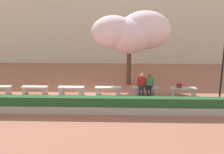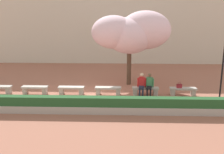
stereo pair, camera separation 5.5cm
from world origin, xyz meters
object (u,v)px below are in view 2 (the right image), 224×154
object	(u,v)px
stone_bench_east_end	(145,90)
person_seated_left	(142,83)
stone_bench_near_east	(108,90)
handbag	(179,86)
stone_bench_near_west	(35,89)
stone_bench_far_east	(183,90)
stone_bench_center	(71,89)
cherry_tree_main	(131,33)
lamp_post_with_banner	(224,53)
person_seated_right	(149,83)

from	to	relation	value
stone_bench_east_end	person_seated_left	bearing A→B (deg)	-167.02
stone_bench_near_east	handbag	xyz separation A→B (m)	(4.09, -0.01, 0.29)
stone_bench_near_west	person_seated_left	size ratio (longest dim) A/B	1.17
stone_bench_east_end	stone_bench_far_east	world-z (taller)	same
stone_bench_center	cherry_tree_main	distance (m)	5.23
person_seated_left	handbag	size ratio (longest dim) A/B	3.81
stone_bench_near_west	cherry_tree_main	world-z (taller)	cherry_tree_main
cherry_tree_main	stone_bench_center	bearing A→B (deg)	-147.35
stone_bench_near_west	stone_bench_east_end	size ratio (longest dim) A/B	1.00
stone_bench_near_west	stone_bench_east_end	distance (m)	6.47
stone_bench_far_east	handbag	world-z (taller)	handbag
stone_bench_center	lamp_post_with_banner	xyz separation A→B (m)	(8.32, -0.72, 2.27)
handbag	stone_bench_near_east	bearing A→B (deg)	179.80
person_seated_left	cherry_tree_main	world-z (taller)	cherry_tree_main
stone_bench_near_west	stone_bench_far_east	world-z (taller)	same
cherry_tree_main	lamp_post_with_banner	world-z (taller)	cherry_tree_main
stone_bench_near_east	lamp_post_with_banner	distance (m)	6.61
person_seated_left	stone_bench_center	bearing A→B (deg)	179.26
stone_bench_near_west	stone_bench_east_end	world-z (taller)	same
stone_bench_near_west	stone_bench_near_east	bearing A→B (deg)	0.00
stone_bench_center	stone_bench_east_end	distance (m)	4.31
stone_bench_far_east	lamp_post_with_banner	size ratio (longest dim) A/B	0.35
stone_bench_center	person_seated_left	bearing A→B (deg)	-0.74
person_seated_right	cherry_tree_main	xyz separation A→B (m)	(-0.99, 2.32, 2.71)
stone_bench_far_east	person_seated_left	size ratio (longest dim) A/B	1.17
stone_bench_far_east	lamp_post_with_banner	xyz separation A→B (m)	(1.85, -0.72, 2.27)
lamp_post_with_banner	stone_bench_far_east	bearing A→B (deg)	158.74
stone_bench_center	stone_bench_far_east	world-z (taller)	same
stone_bench_far_east	handbag	distance (m)	0.36
cherry_tree_main	lamp_post_with_banner	xyz separation A→B (m)	(4.78, -2.98, -0.84)
stone_bench_near_west	lamp_post_with_banner	bearing A→B (deg)	-3.93
person_seated_right	cherry_tree_main	distance (m)	3.70
person_seated_left	person_seated_right	distance (m)	0.44
stone_bench_center	handbag	bearing A→B (deg)	-0.13
person_seated_left	stone_bench_east_end	bearing A→B (deg)	12.98
stone_bench_east_end	person_seated_right	size ratio (longest dim) A/B	1.17
stone_bench_near_east	handbag	bearing A→B (deg)	-0.20
stone_bench_center	stone_bench_near_east	world-z (taller)	same
stone_bench_near_west	cherry_tree_main	bearing A→B (deg)	21.70
person_seated_right	lamp_post_with_banner	distance (m)	4.28
stone_bench_east_end	person_seated_right	world-z (taller)	person_seated_right
stone_bench_near_west	person_seated_right	distance (m)	6.69
stone_bench_center	stone_bench_near_east	distance (m)	2.16
stone_bench_east_end	person_seated_right	xyz separation A→B (m)	(0.21, -0.05, 0.40)
stone_bench_far_east	lamp_post_with_banner	distance (m)	3.02
stone_bench_near_east	person_seated_left	xyz separation A→B (m)	(1.93, -0.05, 0.40)
stone_bench_east_end	stone_bench_far_east	xyz separation A→B (m)	(2.16, 0.00, 0.00)
stone_bench_center	person_seated_right	distance (m)	4.54
stone_bench_near_west	lamp_post_with_banner	xyz separation A→B (m)	(10.47, -0.72, 2.27)
stone_bench_near_east	stone_bench_far_east	world-z (taller)	same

